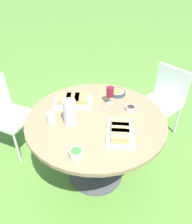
# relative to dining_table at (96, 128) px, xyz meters

# --- Properties ---
(ground_plane) EXTENTS (40.00, 40.00, 0.00)m
(ground_plane) POSITION_rel_dining_table_xyz_m (0.00, 0.00, -0.65)
(ground_plane) COLOR #5B8C38
(dining_table) EXTENTS (1.27, 1.27, 0.78)m
(dining_table) POSITION_rel_dining_table_xyz_m (0.00, 0.00, 0.00)
(dining_table) COLOR #4C4C51
(dining_table) RESTS_ON ground_plane
(chair_near_left) EXTENTS (0.58, 0.59, 0.89)m
(chair_near_left) POSITION_rel_dining_table_xyz_m (1.01, 0.54, -0.13)
(chair_near_left) COLOR silver
(chair_near_left) RESTS_ON ground_plane
(chair_far_back) EXTENTS (0.46, 0.44, 0.89)m
(chair_far_back) POSITION_rel_dining_table_xyz_m (0.07, -1.15, -0.13)
(chair_far_back) COLOR silver
(chair_far_back) RESTS_ON ground_plane
(water_pitcher) EXTENTS (0.12, 0.11, 0.23)m
(water_pitcher) POSITION_rel_dining_table_xyz_m (0.08, 0.22, 0.24)
(water_pitcher) COLOR silver
(water_pitcher) RESTS_ON dining_table
(wine_glass) EXTENTS (0.07, 0.07, 0.18)m
(wine_glass) POSITION_rel_dining_table_xyz_m (0.10, -0.25, 0.25)
(wine_glass) COLOR silver
(wine_glass) RESTS_ON dining_table
(platter_bread_main) EXTENTS (0.42, 0.44, 0.07)m
(platter_bread_main) POSITION_rel_dining_table_xyz_m (0.33, 0.03, 0.16)
(platter_bread_main) COLOR white
(platter_bread_main) RESTS_ON dining_table
(platter_charcuterie) EXTENTS (0.41, 0.40, 0.08)m
(platter_charcuterie) POSITION_rel_dining_table_xyz_m (-0.30, -0.01, 0.16)
(platter_charcuterie) COLOR white
(platter_charcuterie) RESTS_ON dining_table
(bowl_fries) EXTENTS (0.17, 0.17, 0.04)m
(bowl_fries) POSITION_rel_dining_table_xyz_m (0.18, -0.43, 0.15)
(bowl_fries) COLOR #334256
(bowl_fries) RESTS_ON dining_table
(bowl_salad) EXTENTS (0.10, 0.10, 0.06)m
(bowl_salad) POSITION_rel_dining_table_xyz_m (-0.28, 0.40, 0.16)
(bowl_salad) COLOR beige
(bowl_salad) RESTS_ON dining_table
(bowl_olives) EXTENTS (0.09, 0.09, 0.04)m
(bowl_olives) POSITION_rel_dining_table_xyz_m (-0.11, -0.33, 0.15)
(bowl_olives) COLOR beige
(bowl_olives) RESTS_ON dining_table
(cup_water_near) EXTENTS (0.08, 0.08, 0.10)m
(cup_water_near) POSITION_rel_dining_table_xyz_m (0.19, 0.35, 0.18)
(cup_water_near) COLOR silver
(cup_water_near) RESTS_ON dining_table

